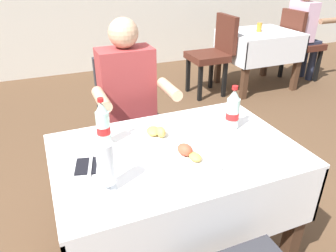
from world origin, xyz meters
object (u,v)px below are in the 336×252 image
object	(u,v)px
plate_near_camera	(194,158)
background_table_tumbler	(259,27)
chair_far_diner_seat	(132,117)
background_chair_left	(214,51)
cola_bottle_secondary	(103,125)
main_dining_table	(175,177)
cola_bottle_primary	(233,111)
plate_far_diner	(157,133)
napkin_cutlery_set	(95,165)
background_chair_right	(299,41)
beer_glass_left	(106,166)
seated_diner_far	(130,103)
background_patron	(304,29)
background_dining_table	(259,46)

from	to	relation	value
plate_near_camera	background_table_tumbler	bearing A→B (deg)	48.21
chair_far_diner_seat	background_chair_left	distance (m)	2.04
plate_near_camera	cola_bottle_secondary	bearing A→B (deg)	138.34
main_dining_table	cola_bottle_primary	distance (m)	0.47
cola_bottle_secondary	background_table_tumbler	bearing A→B (deg)	39.66
main_dining_table	plate_far_diner	world-z (taller)	plate_far_diner
napkin_cutlery_set	background_chair_right	xyz separation A→B (m)	(3.21, 2.19, -0.19)
beer_glass_left	cola_bottle_primary	size ratio (longest dim) A/B	0.86
plate_far_diner	napkin_cutlery_set	size ratio (longest dim) A/B	1.16
seated_diner_far	cola_bottle_primary	size ratio (longest dim) A/B	5.02
plate_far_diner	background_chair_right	distance (m)	3.51
chair_far_diner_seat	background_chair_left	size ratio (longest dim) A/B	1.00
beer_glass_left	background_table_tumbler	distance (m)	3.45
cola_bottle_secondary	background_table_tumbler	distance (m)	3.16
main_dining_table	background_table_tumbler	size ratio (longest dim) A/B	10.90
background_patron	background_dining_table	bearing A→B (deg)	-180.00
cola_bottle_primary	background_chair_left	distance (m)	2.40
plate_near_camera	cola_bottle_primary	distance (m)	0.41
chair_far_diner_seat	cola_bottle_primary	distance (m)	0.85
cola_bottle_secondary	background_dining_table	world-z (taller)	cola_bottle_secondary
main_dining_table	background_chair_left	size ratio (longest dim) A/B	1.24
napkin_cutlery_set	background_patron	xyz separation A→B (m)	(3.26, 2.19, -0.03)
cola_bottle_secondary	background_chair_left	world-z (taller)	cola_bottle_secondary
chair_far_diner_seat	background_chair_right	bearing A→B (deg)	26.58
background_chair_right	background_patron	world-z (taller)	background_patron
seated_diner_far	beer_glass_left	world-z (taller)	seated_diner_far
background_chair_right	background_table_tumbler	size ratio (longest dim) A/B	8.82
cola_bottle_primary	background_chair_left	bearing A→B (deg)	62.42
plate_near_camera	cola_bottle_secondary	distance (m)	0.48
plate_near_camera	cola_bottle_secondary	xyz separation A→B (m)	(-0.35, 0.31, 0.09)
background_table_tumbler	cola_bottle_secondary	bearing A→B (deg)	-140.34
beer_glass_left	background_chair_left	size ratio (longest dim) A/B	0.22
background_patron	cola_bottle_primary	bearing A→B (deg)	-139.60
cola_bottle_secondary	napkin_cutlery_set	world-z (taller)	cola_bottle_secondary
main_dining_table	cola_bottle_secondary	size ratio (longest dim) A/B	4.74
plate_far_diner	background_chair_left	distance (m)	2.55
beer_glass_left	background_chair_right	bearing A→B (deg)	36.69
chair_far_diner_seat	plate_far_diner	xyz separation A→B (m)	(-0.04, -0.63, 0.20)
napkin_cutlery_set	cola_bottle_secondary	bearing A→B (deg)	63.87
beer_glass_left	main_dining_table	bearing A→B (deg)	25.28
napkin_cutlery_set	background_dining_table	size ratio (longest dim) A/B	0.21
seated_diner_far	background_patron	xyz separation A→B (m)	(2.89, 1.51, 0.00)
cola_bottle_primary	background_dining_table	size ratio (longest dim) A/B	0.27
napkin_cutlery_set	background_table_tumbler	world-z (taller)	background_table_tumbler
background_dining_table	plate_near_camera	bearing A→B (deg)	-132.16
background_dining_table	background_chair_right	bearing A→B (deg)	0.00
beer_glass_left	background_chair_left	distance (m)	3.03
chair_far_diner_seat	background_dining_table	xyz separation A→B (m)	(2.14, 1.40, -0.01)
seated_diner_far	beer_glass_left	bearing A→B (deg)	-111.76
napkin_cutlery_set	background_patron	world-z (taller)	background_patron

